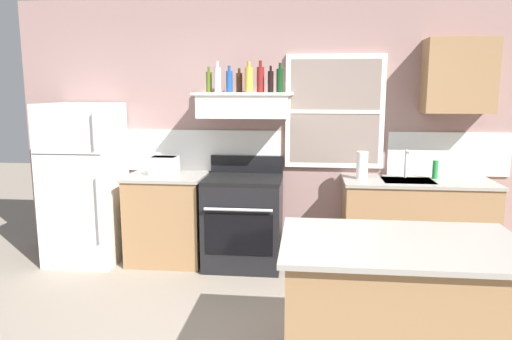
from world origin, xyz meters
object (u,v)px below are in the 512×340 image
Objects in this scene: bottle_olive_oil_square at (209,82)px; bottle_champagne_gold_foil at (249,79)px; toaster at (164,165)px; bottle_balsamic_dark at (271,81)px; bottle_brown_stout at (239,82)px; kitchen_island at (399,315)px; bottle_blue_liqueur at (229,81)px; bottle_dark_green_wine at (280,80)px; stove_range at (243,221)px; refrigerator at (85,183)px; bottle_red_label_wine at (261,79)px; dish_soap_bottle at (435,170)px; paper_towel_roll at (362,165)px; bottle_clear_tall at (218,79)px.

bottle_olive_oil_square is 0.42m from bottle_champagne_gold_foil.
bottle_balsamic_dark is (1.09, 0.02, 0.84)m from toaster.
kitchen_island is (1.24, -2.05, -1.39)m from bottle_brown_stout.
bottle_blue_liqueur is 1.11× the size of bottle_brown_stout.
bottle_balsamic_dark is at bearing -12.58° from bottle_blue_liqueur.
kitchen_island is (0.92, -1.96, -1.39)m from bottle_balsamic_dark.
bottle_champagne_gold_foil is 0.30m from bottle_dark_green_wine.
bottle_champagne_gold_foil reaches higher than bottle_balsamic_dark.
stove_range is at bearing -69.95° from bottle_brown_stout.
refrigerator is 5.49× the size of bottle_champagne_gold_foil.
bottle_red_label_wine is (0.98, 0.08, 0.87)m from toaster.
bottle_red_label_wine is at bearing 31.56° from bottle_champagne_gold_foil.
bottle_blue_liqueur reaches higher than kitchen_island.
kitchen_island is at bearing -64.79° from bottle_balsamic_dark.
dish_soap_bottle reaches higher than kitchen_island.
refrigerator is at bearing -177.49° from bottle_balsamic_dark.
bottle_dark_green_wine is at bearing 113.06° from kitchen_island.
toaster is 1.45m from bottle_dark_green_wine.
paper_towel_roll is at bearing -5.53° from bottle_brown_stout.
bottle_blue_liqueur is 2.21m from dish_soap_bottle.
bottle_red_label_wine is (0.42, 0.04, 0.00)m from bottle_clear_tall.
toaster is at bearing -179.03° from bottle_balsamic_dark.
dish_soap_bottle is (1.52, 0.08, -0.86)m from bottle_dark_green_wine.
bottle_dark_green_wine is (0.36, 0.05, 1.40)m from stove_range.
stove_range is (0.82, -0.04, -0.54)m from toaster.
bottle_clear_tall is at bearing -159.71° from bottle_brown_stout.
kitchen_island is (1.55, -2.04, -1.39)m from bottle_olive_oil_square.
bottle_olive_oil_square is 0.99× the size of bottle_balsamic_dark.
stove_range is at bearing -16.98° from bottle_clear_tall.
bottle_champagne_gold_foil is (0.31, -0.03, -0.00)m from bottle_clear_tall.
bottle_clear_tall is at bearing 175.31° from bottle_champagne_gold_foil.
bottle_olive_oil_square reaches higher than toaster.
bottle_clear_tall reaches higher than bottle_olive_oil_square.
bottle_champagne_gold_foil is 1.10× the size of paper_towel_roll.
dish_soap_bottle is at bearing 1.54° from bottle_clear_tall.
bottle_balsamic_dark reaches higher than refrigerator.
bottle_champagne_gold_foil is at bearing 2.59° from refrigerator.
bottle_dark_green_wine is at bearing 178.79° from paper_towel_roll.
bottle_red_label_wine is 1.09× the size of bottle_dark_green_wine.
stove_range is at bearing -166.97° from bottle_balsamic_dark.
bottle_brown_stout reaches higher than toaster.
dish_soap_bottle is (0.72, 0.10, -0.04)m from paper_towel_roll.
bottle_red_label_wine is 1.71× the size of dish_soap_bottle.
kitchen_island is at bearing -52.80° from bottle_olive_oil_square.
bottle_balsamic_dark is 0.94× the size of paper_towel_roll.
stove_range is 1.41m from bottle_champagne_gold_foil.
bottle_balsamic_dark reaches higher than bottle_brown_stout.
bottle_red_label_wine is at bearing 161.70° from bottle_dark_green_wine.
kitchen_island is (1.03, -2.02, -1.42)m from bottle_red_label_wine.
refrigerator is 1.17× the size of kitchen_island.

